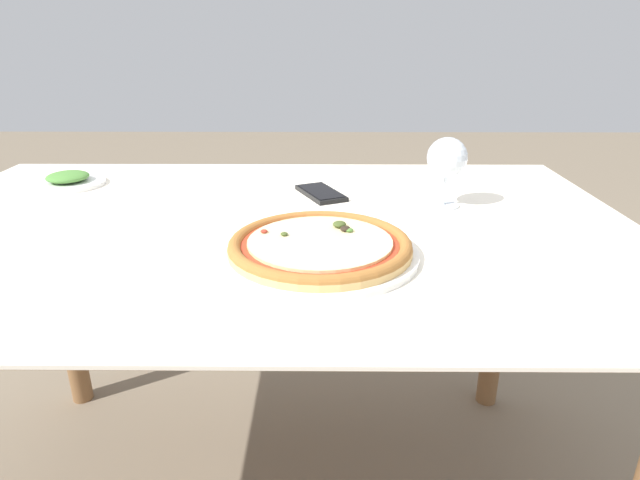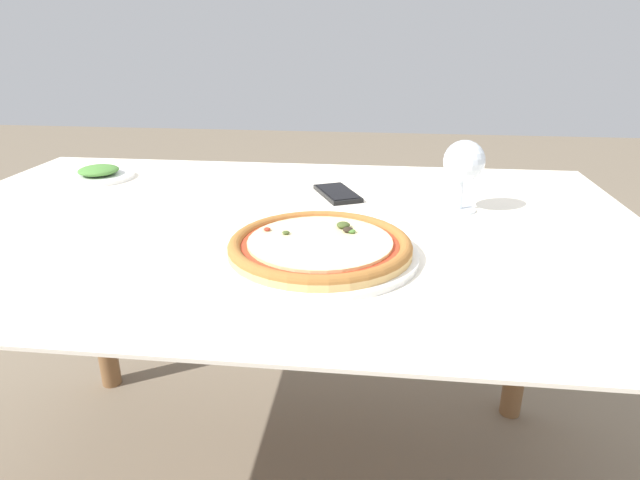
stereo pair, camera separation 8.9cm
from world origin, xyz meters
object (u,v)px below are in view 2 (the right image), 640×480
pizza_plate (320,247)px  wine_glass_far_left (464,163)px  dining_table (273,256)px  side_plate (99,174)px  cell_phone (337,193)px

pizza_plate → wine_glass_far_left: wine_glass_far_left is taller
dining_table → side_plate: 0.57m
dining_table → pizza_plate: bearing=-55.3°
cell_phone → side_plate: side_plate is taller
dining_table → cell_phone: bearing=57.9°
wine_glass_far_left → cell_phone: wine_glass_far_left is taller
wine_glass_far_left → cell_phone: bearing=163.6°
pizza_plate → cell_phone: pizza_plate is taller
side_plate → cell_phone: bearing=-7.4°
dining_table → wine_glass_far_left: 0.43m
dining_table → pizza_plate: size_ratio=4.48×
wine_glass_far_left → cell_phone: (-0.26, 0.08, -0.10)m
wine_glass_far_left → side_plate: 0.90m
pizza_plate → cell_phone: bearing=90.1°
wine_glass_far_left → cell_phone: size_ratio=0.93×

